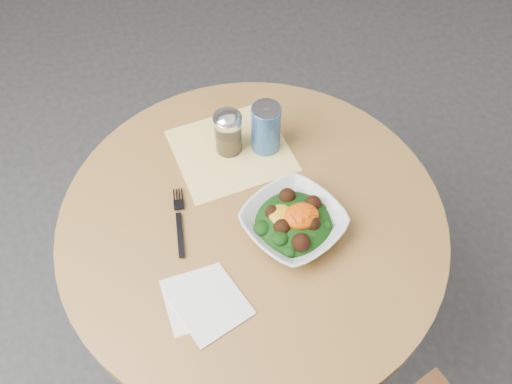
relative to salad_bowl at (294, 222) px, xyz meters
The scene contains 8 objects.
ground 0.79m from the salad_bowl, 143.72° to the left, with size 6.00×6.00×0.00m, color #2F3032.
table 0.25m from the salad_bowl, 143.72° to the left, with size 0.90×0.90×0.75m.
cloth_napkin 0.27m from the salad_bowl, 103.10° to the left, with size 0.28×0.25×0.00m, color yellow.
paper_napkins 0.26m from the salad_bowl, 155.82° to the right, with size 0.17×0.18×0.00m.
salad_bowl is the anchor object (origin of this frame).
fork 0.26m from the salad_bowl, 155.91° to the left, with size 0.06×0.19×0.00m.
spice_shaker 0.29m from the salad_bowl, 103.30° to the left, with size 0.07×0.07×0.13m.
beverage_can 0.26m from the salad_bowl, 84.58° to the left, with size 0.07×0.07×0.14m.
Camera 1 is at (-0.22, -0.68, 1.86)m, focal length 40.00 mm.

